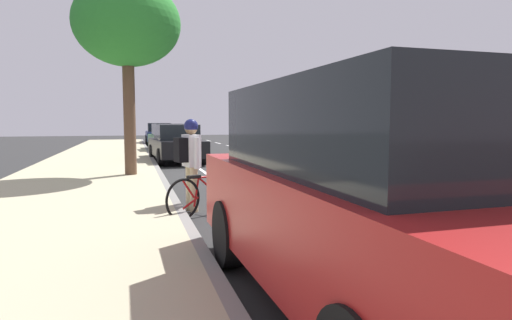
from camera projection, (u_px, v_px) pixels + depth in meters
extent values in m
plane|color=#292929|center=(231.00, 173.00, 13.86)|extent=(76.55, 76.55, 0.00)
cube|color=tan|center=(86.00, 175.00, 12.65)|extent=(4.04, 47.84, 0.14)
cube|color=gray|center=(159.00, 173.00, 13.23)|extent=(0.16, 47.84, 0.14)
cube|color=white|center=(208.00, 141.00, 36.58)|extent=(0.14, 2.20, 0.01)
cube|color=white|center=(218.00, 143.00, 32.56)|extent=(0.14, 2.20, 0.01)
cube|color=white|center=(230.00, 146.00, 28.55)|extent=(0.14, 2.20, 0.01)
cube|color=white|center=(246.00, 150.00, 24.53)|extent=(0.14, 2.20, 0.01)
cube|color=white|center=(269.00, 156.00, 20.51)|extent=(0.14, 2.20, 0.01)
cube|color=white|center=(302.00, 164.00, 16.49)|extent=(0.14, 2.20, 0.01)
cube|color=white|center=(357.00, 178.00, 12.47)|extent=(0.14, 2.20, 0.01)
cube|color=white|center=(464.00, 206.00, 8.45)|extent=(0.14, 2.20, 0.01)
cube|color=white|center=(206.00, 173.00, 13.64)|extent=(0.12, 47.84, 0.01)
cube|color=navy|center=(159.00, 136.00, 30.86)|extent=(1.79, 4.41, 0.64)
cube|color=black|center=(159.00, 127.00, 30.80)|extent=(1.56, 2.11, 0.60)
cylinder|color=black|center=(148.00, 141.00, 29.36)|extent=(0.22, 0.66, 0.66)
cylinder|color=black|center=(172.00, 140.00, 29.80)|extent=(0.22, 0.66, 0.66)
cylinder|color=black|center=(147.00, 139.00, 31.97)|extent=(0.22, 0.66, 0.66)
cylinder|color=black|center=(169.00, 139.00, 32.41)|extent=(0.22, 0.66, 0.66)
cube|color=#1E512D|center=(169.00, 141.00, 23.20)|extent=(2.05, 4.51, 0.64)
cube|color=black|center=(168.00, 129.00, 23.14)|extent=(1.69, 2.20, 0.60)
cylinder|color=black|center=(157.00, 148.00, 21.67)|extent=(0.26, 0.67, 0.66)
cylinder|color=black|center=(189.00, 147.00, 22.22)|extent=(0.26, 0.67, 0.66)
cylinder|color=black|center=(151.00, 145.00, 24.23)|extent=(0.26, 0.67, 0.66)
cylinder|color=black|center=(179.00, 144.00, 24.78)|extent=(0.26, 0.67, 0.66)
cube|color=black|center=(176.00, 147.00, 17.43)|extent=(2.03, 4.50, 0.64)
cube|color=black|center=(176.00, 132.00, 17.38)|extent=(1.68, 2.19, 0.60)
cylinder|color=black|center=(161.00, 157.00, 15.91)|extent=(0.26, 0.67, 0.66)
cylinder|color=black|center=(203.00, 156.00, 16.45)|extent=(0.26, 0.67, 0.66)
cylinder|color=black|center=(152.00, 152.00, 18.47)|extent=(0.26, 0.67, 0.66)
cylinder|color=black|center=(190.00, 151.00, 19.01)|extent=(0.26, 0.67, 0.66)
cube|color=maroon|center=(365.00, 223.00, 3.73)|extent=(1.98, 4.73, 0.90)
cube|color=black|center=(367.00, 127.00, 3.65)|extent=(1.73, 3.13, 0.76)
cylinder|color=black|center=(228.00, 234.00, 4.89)|extent=(0.23, 0.76, 0.76)
cylinder|color=black|center=(363.00, 223.00, 5.41)|extent=(0.23, 0.76, 0.76)
torus|color=black|center=(228.00, 192.00, 7.95)|extent=(0.63, 0.41, 0.71)
torus|color=black|center=(183.00, 199.00, 7.19)|extent=(0.63, 0.41, 0.71)
cylinder|color=#A51414|center=(212.00, 190.00, 7.66)|extent=(0.57, 0.37, 0.52)
cylinder|color=#A51414|center=(196.00, 193.00, 7.39)|extent=(0.14, 0.10, 0.49)
cylinder|color=#A51414|center=(210.00, 177.00, 7.60)|extent=(0.64, 0.41, 0.05)
cylinder|color=#A51414|center=(191.00, 203.00, 7.32)|extent=(0.32, 0.21, 0.19)
cylinder|color=#A51414|center=(188.00, 189.00, 7.26)|extent=(0.24, 0.17, 0.34)
cylinder|color=#A51414|center=(227.00, 183.00, 7.91)|extent=(0.12, 0.09, 0.35)
cube|color=black|center=(194.00, 177.00, 7.33)|extent=(0.26, 0.21, 0.05)
cylinder|color=black|center=(225.00, 171.00, 7.86)|extent=(0.26, 0.41, 0.03)
cylinder|color=#C6B284|center=(194.00, 189.00, 7.86)|extent=(0.15, 0.15, 0.83)
cylinder|color=#C6B284|center=(190.00, 188.00, 8.03)|extent=(0.15, 0.15, 0.83)
cube|color=white|center=(191.00, 151.00, 7.88)|extent=(0.32, 0.43, 0.59)
cylinder|color=white|center=(197.00, 153.00, 7.66)|extent=(0.10, 0.10, 0.56)
cylinder|color=white|center=(186.00, 151.00, 8.10)|extent=(0.10, 0.10, 0.56)
sphere|color=#977854|center=(191.00, 128.00, 7.84)|extent=(0.23, 0.23, 0.23)
sphere|color=navy|center=(191.00, 126.00, 7.84)|extent=(0.26, 0.26, 0.26)
cube|color=black|center=(181.00, 150.00, 7.77)|extent=(0.25, 0.34, 0.44)
cylinder|color=brown|center=(129.00, 114.00, 12.16)|extent=(0.33, 0.33, 3.42)
ellipsoid|color=#2C8630|center=(127.00, 23.00, 11.93)|extent=(2.95, 2.95, 2.38)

